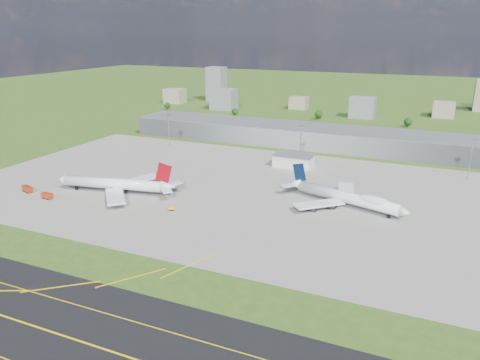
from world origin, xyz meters
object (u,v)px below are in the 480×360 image
at_px(airliner_blue_quad, 347,198).
at_px(van_white_far, 382,204).
at_px(airliner_red_twin, 117,184).
at_px(tug_yellow, 171,209).
at_px(fire_truck, 27,189).
at_px(van_white_near, 335,203).
at_px(crash_tender, 47,196).

xyz_separation_m(airliner_blue_quad, van_white_far, (17.05, 8.60, -4.02)).
height_order(airliner_red_twin, tug_yellow, airliner_red_twin).
bearing_deg(fire_truck, airliner_red_twin, 40.29).
height_order(airliner_red_twin, van_white_near, airliner_red_twin).
bearing_deg(van_white_near, van_white_far, -55.71).
distance_m(airliner_red_twin, airliner_blue_quad, 130.00).
relative_size(fire_truck, van_white_far, 1.74).
distance_m(airliner_blue_quad, van_white_near, 7.12).
bearing_deg(airliner_blue_quad, van_white_near, -149.95).
height_order(fire_truck, van_white_near, fire_truck).
bearing_deg(airliner_blue_quad, van_white_far, 44.33).
xyz_separation_m(airliner_red_twin, tug_yellow, (42.85, -10.78, -4.47)).
xyz_separation_m(airliner_red_twin, airliner_blue_quad, (125.99, 32.04, -0.18)).
height_order(airliner_red_twin, van_white_far, airliner_red_twin).
height_order(fire_truck, crash_tender, fire_truck).
relative_size(airliner_red_twin, van_white_near, 12.82).
bearing_deg(airliner_red_twin, van_white_far, -175.31).
bearing_deg(crash_tender, van_white_near, 23.13).
distance_m(fire_truck, van_white_near, 177.18).
height_order(airliner_blue_quad, fire_truck, airliner_blue_quad).
relative_size(fire_truck, crash_tender, 1.28).
xyz_separation_m(airliner_blue_quad, crash_tender, (-156.32, -55.89, -3.51)).
bearing_deg(van_white_far, airliner_red_twin, 170.05).
bearing_deg(fire_truck, van_white_far, 35.91).
height_order(tug_yellow, van_white_far, van_white_far).
distance_m(van_white_near, van_white_far, 24.95).
height_order(airliner_blue_quad, crash_tender, airliner_blue_quad).
bearing_deg(van_white_far, crash_tender, 174.59).
bearing_deg(van_white_far, fire_truck, 171.62).
bearing_deg(tug_yellow, van_white_near, -1.79).
xyz_separation_m(fire_truck, van_white_far, (192.69, 60.51, -0.59)).
relative_size(airliner_blue_quad, tug_yellow, 17.06).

